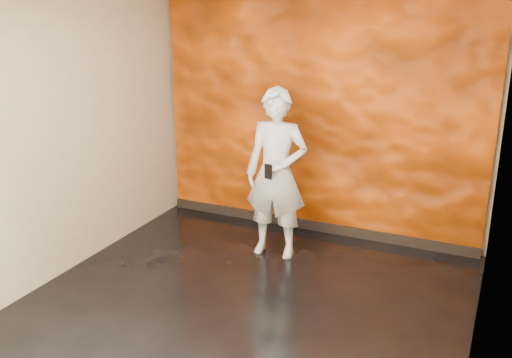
# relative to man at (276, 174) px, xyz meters

# --- Properties ---
(room) EXTENTS (4.02, 4.02, 2.81)m
(room) POSITION_rel_man_xyz_m (0.17, -1.12, 0.47)
(room) COLOR black
(room) RESTS_ON ground
(feature_wall) EXTENTS (3.90, 0.06, 2.75)m
(feature_wall) POSITION_rel_man_xyz_m (0.17, 0.84, 0.45)
(feature_wall) COLOR #FF5D07
(feature_wall) RESTS_ON ground
(baseboard) EXTENTS (3.90, 0.04, 0.12)m
(baseboard) POSITION_rel_man_xyz_m (0.17, 0.80, -0.87)
(baseboard) COLOR black
(baseboard) RESTS_ON ground
(man) EXTENTS (0.72, 0.50, 1.86)m
(man) POSITION_rel_man_xyz_m (0.00, 0.00, 0.00)
(man) COLOR #ABB0BC
(man) RESTS_ON ground
(phone) EXTENTS (0.09, 0.04, 0.16)m
(phone) POSITION_rel_man_xyz_m (0.01, -0.24, 0.09)
(phone) COLOR black
(phone) RESTS_ON man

